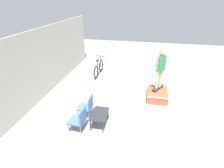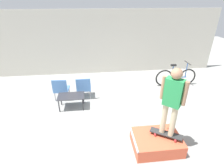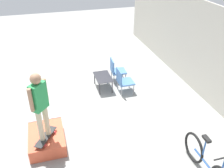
{
  "view_description": "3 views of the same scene",
  "coord_description": "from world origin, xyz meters",
  "px_view_note": "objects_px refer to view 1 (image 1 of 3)",
  "views": [
    {
      "loc": [
        -5.73,
        -0.14,
        4.22
      ],
      "look_at": [
        0.38,
        1.14,
        1.02
      ],
      "focal_mm": 28.0,
      "sensor_mm": 36.0,
      "label": 1
    },
    {
      "loc": [
        -0.11,
        -3.88,
        3.48
      ],
      "look_at": [
        0.47,
        1.17,
        0.92
      ],
      "focal_mm": 28.0,
      "sensor_mm": 36.0,
      "label": 2
    },
    {
      "loc": [
        6.45,
        -0.46,
        4.62
      ],
      "look_at": [
        0.39,
        1.28,
        0.91
      ],
      "focal_mm": 40.0,
      "sensor_mm": 36.0,
      "label": 3
    }
  ],
  "objects_px": {
    "skate_ramp_box": "(157,95)",
    "skateboard_on_ramp": "(158,87)",
    "patio_chair_right": "(87,105)",
    "patio_chair_left": "(79,119)",
    "bicycle": "(99,68)",
    "coffee_table": "(99,115)",
    "person_skater": "(161,66)"
  },
  "relations": [
    {
      "from": "skate_ramp_box",
      "to": "skateboard_on_ramp",
      "type": "distance_m",
      "value": 0.34
    },
    {
      "from": "patio_chair_right",
      "to": "skate_ramp_box",
      "type": "bearing_deg",
      "value": 124.75
    },
    {
      "from": "patio_chair_left",
      "to": "bicycle",
      "type": "distance_m",
      "value": 4.75
    },
    {
      "from": "patio_chair_left",
      "to": "patio_chair_right",
      "type": "height_order",
      "value": "same"
    },
    {
      "from": "bicycle",
      "to": "coffee_table",
      "type": "bearing_deg",
      "value": -163.54
    },
    {
      "from": "skateboard_on_ramp",
      "to": "patio_chair_left",
      "type": "height_order",
      "value": "patio_chair_left"
    },
    {
      "from": "skate_ramp_box",
      "to": "patio_chair_right",
      "type": "relative_size",
      "value": 1.41
    },
    {
      "from": "person_skater",
      "to": "patio_chair_left",
      "type": "height_order",
      "value": "person_skater"
    },
    {
      "from": "skateboard_on_ramp",
      "to": "coffee_table",
      "type": "height_order",
      "value": "coffee_table"
    },
    {
      "from": "coffee_table",
      "to": "patio_chair_right",
      "type": "relative_size",
      "value": 1.03
    },
    {
      "from": "skateboard_on_ramp",
      "to": "coffee_table",
      "type": "relative_size",
      "value": 0.87
    },
    {
      "from": "person_skater",
      "to": "bicycle",
      "type": "xyz_separation_m",
      "value": [
        1.78,
        3.31,
        -1.07
      ]
    },
    {
      "from": "skateboard_on_ramp",
      "to": "patio_chair_right",
      "type": "relative_size",
      "value": 0.89
    },
    {
      "from": "skateboard_on_ramp",
      "to": "coffee_table",
      "type": "xyz_separation_m",
      "value": [
        -2.51,
        2.08,
        -0.02
      ]
    },
    {
      "from": "person_skater",
      "to": "skate_ramp_box",
      "type": "bearing_deg",
      "value": -139.51
    },
    {
      "from": "skate_ramp_box",
      "to": "skateboard_on_ramp",
      "type": "bearing_deg",
      "value": -1.49
    },
    {
      "from": "skateboard_on_ramp",
      "to": "patio_chair_right",
      "type": "bearing_deg",
      "value": 159.55
    },
    {
      "from": "person_skater",
      "to": "patio_chair_right",
      "type": "xyz_separation_m",
      "value": [
        -2.1,
        2.67,
        -1.0
      ]
    },
    {
      "from": "person_skater",
      "to": "patio_chair_right",
      "type": "bearing_deg",
      "value": 170.09
    },
    {
      "from": "skate_ramp_box",
      "to": "patio_chair_left",
      "type": "bearing_deg",
      "value": 135.42
    },
    {
      "from": "skate_ramp_box",
      "to": "person_skater",
      "type": "relative_size",
      "value": 0.7
    },
    {
      "from": "patio_chair_right",
      "to": "patio_chair_left",
      "type": "bearing_deg",
      "value": -0.44
    },
    {
      "from": "person_skater",
      "to": "patio_chair_left",
      "type": "bearing_deg",
      "value": 179.55
    },
    {
      "from": "coffee_table",
      "to": "bicycle",
      "type": "height_order",
      "value": "bicycle"
    },
    {
      "from": "skateboard_on_ramp",
      "to": "patio_chair_left",
      "type": "bearing_deg",
      "value": 169.0
    },
    {
      "from": "coffee_table",
      "to": "bicycle",
      "type": "bearing_deg",
      "value": 16.09
    },
    {
      "from": "patio_chair_left",
      "to": "person_skater",
      "type": "bearing_deg",
      "value": 141.36
    },
    {
      "from": "patio_chair_left",
      "to": "skate_ramp_box",
      "type": "bearing_deg",
      "value": 139.22
    },
    {
      "from": "skateboard_on_ramp",
      "to": "patio_chair_right",
      "type": "xyz_separation_m",
      "value": [
        -2.1,
        2.67,
        0.03
      ]
    },
    {
      "from": "bicycle",
      "to": "skateboard_on_ramp",
      "type": "bearing_deg",
      "value": -117.92
    },
    {
      "from": "skate_ramp_box",
      "to": "person_skater",
      "type": "xyz_separation_m",
      "value": [
        0.22,
        -0.01,
        1.29
      ]
    },
    {
      "from": "patio_chair_left",
      "to": "patio_chair_right",
      "type": "xyz_separation_m",
      "value": [
        0.83,
        -0.0,
        0.0
      ]
    }
  ]
}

